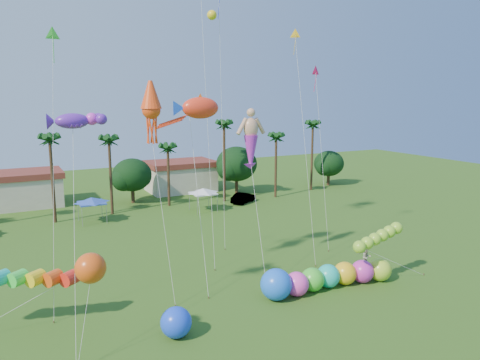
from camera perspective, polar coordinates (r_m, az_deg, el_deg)
name	(u,v)px	position (r m, az deg, el deg)	size (l,w,h in m)	color
tree_line	(152,173)	(67.11, -10.70, 0.87)	(69.46, 8.91, 11.00)	#3A2819
buildings_row	(96,186)	(71.76, -17.12, -0.65)	(35.00, 7.00, 4.00)	beige
tent_row	(93,201)	(57.93, -17.53, -2.45)	(31.00, 4.00, 0.60)	white
car_b	(243,198)	(66.34, 0.42, -2.16)	(1.59, 4.55, 1.50)	#4C4C54
spectator_b	(366,257)	(43.59, 15.16, -9.07)	(0.83, 0.65, 1.72)	gray
caterpillar_inflatable	(323,278)	(37.84, 10.08, -11.65)	(11.69, 3.02, 2.38)	#FF43C2
blue_ball	(176,322)	(30.91, -7.80, -16.82)	(1.98, 1.98, 1.98)	blue
rainbow_tube	(40,283)	(33.46, -23.15, -11.48)	(8.48, 4.20, 3.59)	red
green_worm	(359,247)	(37.85, 14.36, -7.92)	(9.70, 2.02, 4.03)	#8FD02E
orange_ball_kite	(91,268)	(27.97, -17.76, -10.20)	(2.33, 2.30, 6.35)	#E85012
merman_kite	(251,143)	(39.76, 1.34, 4.53)	(2.37, 5.80, 13.53)	tan
fish_kite	(200,108)	(38.50, -4.85, 8.75)	(4.93, 6.56, 15.01)	#FF371C
squid_kite	(151,110)	(35.78, -10.77, 8.39)	(1.85, 5.05, 16.20)	#FF4714
lobster_kite	(72,121)	(30.07, -19.76, 6.77)	(3.71, 6.16, 14.18)	#6323B3
delta_kite_red	(316,74)	(47.54, 9.24, 12.58)	(1.21, 3.78, 17.94)	#FF1C59
delta_kite_yellow	(296,41)	(44.24, 6.81, 16.53)	(0.99, 4.96, 20.97)	gold
delta_kite_green	(53,40)	(36.12, -21.88, 15.53)	(2.25, 4.46, 19.74)	green
delta_kite_blue	(219,0)	(48.29, -2.60, 21.11)	(1.70, 3.37, 25.18)	#1A2DF0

